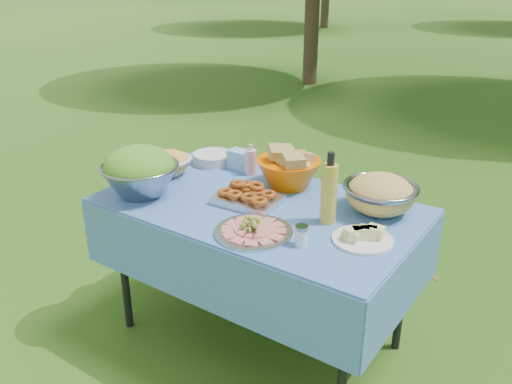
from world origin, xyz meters
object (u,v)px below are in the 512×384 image
(salad_bowl, at_px, (140,171))
(plate_stack, at_px, (213,158))
(charcuterie_platter, at_px, (254,225))
(oil_bottle, at_px, (329,188))
(bread_bowl, at_px, (289,166))
(picnic_table, at_px, (259,273))
(pasta_bowl_steel, at_px, (380,194))

(salad_bowl, distance_m, plate_stack, 0.55)
(plate_stack, xyz_separation_m, charcuterie_platter, (0.67, -0.56, 0.01))
(salad_bowl, bearing_deg, oil_bottle, 15.87)
(charcuterie_platter, bearing_deg, bread_bowl, 105.81)
(picnic_table, xyz_separation_m, charcuterie_platter, (0.15, -0.25, 0.42))
(charcuterie_platter, distance_m, oil_bottle, 0.36)
(bread_bowl, distance_m, pasta_bowl_steel, 0.49)
(oil_bottle, bearing_deg, pasta_bowl_steel, 57.36)
(picnic_table, xyz_separation_m, plate_stack, (-0.52, 0.31, 0.41))
(plate_stack, height_order, charcuterie_platter, charcuterie_platter)
(picnic_table, bearing_deg, salad_bowl, -156.07)
(pasta_bowl_steel, relative_size, charcuterie_platter, 1.01)
(salad_bowl, height_order, plate_stack, salad_bowl)
(charcuterie_platter, xyz_separation_m, oil_bottle, (0.20, 0.27, 0.12))
(bread_bowl, bearing_deg, plate_stack, 174.71)
(picnic_table, bearing_deg, plate_stack, 149.40)
(oil_bottle, bearing_deg, bread_bowl, 144.91)
(salad_bowl, distance_m, oil_bottle, 0.91)
(bread_bowl, height_order, oil_bottle, oil_bottle)
(salad_bowl, xyz_separation_m, oil_bottle, (0.88, 0.25, 0.04))
(picnic_table, height_order, charcuterie_platter, charcuterie_platter)
(salad_bowl, bearing_deg, plate_stack, 89.15)
(oil_bottle, bearing_deg, charcuterie_platter, -126.99)
(plate_stack, bearing_deg, pasta_bowl_steel, -3.94)
(pasta_bowl_steel, relative_size, oil_bottle, 1.04)
(picnic_table, height_order, plate_stack, plate_stack)
(plate_stack, xyz_separation_m, oil_bottle, (0.87, -0.29, 0.13))
(pasta_bowl_steel, bearing_deg, charcuterie_platter, -125.07)
(picnic_table, distance_m, oil_bottle, 0.64)
(picnic_table, bearing_deg, pasta_bowl_steel, 25.82)
(bread_bowl, xyz_separation_m, charcuterie_platter, (0.15, -0.51, -0.07))
(bread_bowl, height_order, pasta_bowl_steel, bread_bowl)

